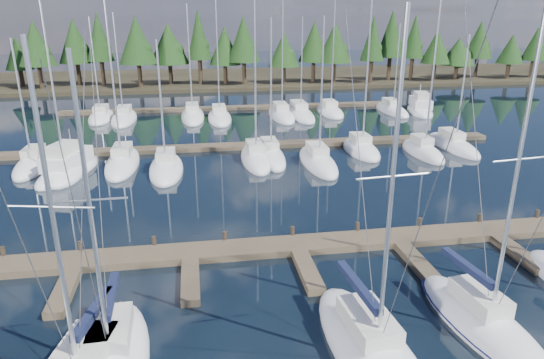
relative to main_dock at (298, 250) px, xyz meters
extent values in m
plane|color=black|center=(0.00, 12.64, -0.20)|extent=(260.00, 260.00, 0.00)
cube|color=#2C2618|center=(0.00, 72.64, 0.10)|extent=(220.00, 30.00, 0.60)
cube|color=brown|center=(0.00, 0.64, 0.00)|extent=(44.00, 2.00, 0.40)
cube|color=brown|center=(-12.00, -2.36, 0.00)|extent=(0.90, 4.00, 0.40)
cube|color=brown|center=(-6.00, -2.36, 0.00)|extent=(0.90, 4.00, 0.40)
cube|color=brown|center=(0.00, -2.36, 0.00)|extent=(0.90, 4.00, 0.40)
cube|color=brown|center=(6.00, -2.36, 0.00)|extent=(0.90, 4.00, 0.40)
cube|color=brown|center=(12.00, -2.36, 0.00)|extent=(0.90, 4.00, 0.40)
cylinder|color=#32271B|center=(-16.00, 1.64, 0.25)|extent=(0.26, 0.26, 0.90)
cylinder|color=#32271B|center=(-12.00, 1.64, 0.25)|extent=(0.26, 0.26, 0.90)
cylinder|color=#32271B|center=(-8.00, 1.64, 0.25)|extent=(0.26, 0.26, 0.90)
cylinder|color=#32271B|center=(-4.00, 1.64, 0.25)|extent=(0.26, 0.26, 0.90)
cylinder|color=#32271B|center=(0.00, 1.64, 0.25)|extent=(0.26, 0.26, 0.90)
cylinder|color=#32271B|center=(4.00, 1.64, 0.25)|extent=(0.26, 0.26, 0.90)
cylinder|color=#32271B|center=(8.00, 1.64, 0.25)|extent=(0.26, 0.26, 0.90)
cylinder|color=#32271B|center=(12.00, 1.64, 0.25)|extent=(0.26, 0.26, 0.90)
cylinder|color=#32271B|center=(16.00, 1.64, 0.25)|extent=(0.26, 0.26, 0.90)
cube|color=brown|center=(0.00, 22.64, 0.00)|extent=(50.00, 1.80, 0.40)
cube|color=brown|center=(0.00, 42.64, 0.00)|extent=(46.00, 1.80, 0.40)
cube|color=beige|center=(-9.71, -8.35, 1.15)|extent=(2.16, 2.75, 0.70)
cylinder|color=silver|center=(-9.87, -9.10, 6.47)|extent=(0.19, 0.19, 11.35)
cylinder|color=silver|center=(-9.52, -7.45, 1.90)|extent=(0.83, 3.32, 0.12)
cube|color=black|center=(-9.52, -7.45, 2.05)|extent=(1.02, 3.22, 0.30)
cylinder|color=silver|center=(-9.87, -9.10, 7.04)|extent=(2.70, 0.65, 0.07)
cylinder|color=#3F3F44|center=(-10.22, -10.71, 6.32)|extent=(0.73, 3.26, 11.66)
cylinder|color=#3F3F44|center=(-9.44, -7.12, 6.32)|extent=(0.90, 4.00, 11.66)
cube|color=beige|center=(-9.00, -7.31, 1.15)|extent=(1.61, 2.51, 0.70)
cylinder|color=silver|center=(-8.98, -8.08, 6.25)|extent=(0.16, 0.16, 10.90)
cylinder|color=silver|center=(-9.03, -6.38, 1.90)|extent=(0.22, 3.40, 0.12)
cube|color=black|center=(-9.03, -6.38, 2.05)|extent=(0.44, 3.25, 0.30)
cylinder|color=silver|center=(-8.98, -8.08, 6.79)|extent=(2.51, 0.14, 0.07)
cylinder|color=#3F3F44|center=(-8.93, -9.73, 6.10)|extent=(0.13, 3.34, 11.21)
cylinder|color=#3F3F44|center=(-9.04, -6.03, 6.10)|extent=(0.15, 4.11, 11.21)
ellipsoid|color=silver|center=(1.06, -8.86, -0.05)|extent=(3.73, 9.51, 1.90)
cube|color=beige|center=(1.02, -8.39, 1.15)|extent=(1.87, 3.10, 0.70)
cylinder|color=silver|center=(1.10, -9.32, 6.89)|extent=(0.17, 0.17, 12.20)
cylinder|color=silver|center=(0.93, -7.28, 1.90)|extent=(0.47, 4.08, 0.12)
cube|color=black|center=(0.93, -7.28, 2.05)|extent=(0.69, 3.92, 0.30)
cylinder|color=silver|center=(1.10, -9.32, 7.50)|extent=(2.64, 0.30, 0.07)
cylinder|color=#3F3F44|center=(1.28, -11.31, 6.74)|extent=(0.38, 4.01, 12.51)
cylinder|color=#3F3F44|center=(0.89, -6.87, 6.74)|extent=(0.46, 4.94, 12.51)
ellipsoid|color=silver|center=(6.36, -7.97, -0.05)|extent=(3.49, 8.39, 1.90)
cube|color=beige|center=(6.31, -7.56, 1.15)|extent=(1.70, 2.75, 0.70)
cylinder|color=silver|center=(6.41, -8.37, 6.94)|extent=(0.18, 0.18, 12.28)
cylinder|color=silver|center=(6.20, -6.59, 1.90)|extent=(0.55, 3.57, 0.12)
cube|color=black|center=(6.20, -6.59, 2.05)|extent=(0.75, 3.44, 0.30)
cylinder|color=silver|center=(6.41, -8.37, 7.55)|extent=(2.28, 0.34, 0.07)
cylinder|color=#3F3F44|center=(6.15, -6.23, 6.79)|extent=(0.55, 4.32, 12.59)
ellipsoid|color=#0D1043|center=(6.36, -7.97, 0.02)|extent=(3.63, 8.72, 0.18)
ellipsoid|color=silver|center=(-19.43, 19.27, -0.05)|extent=(2.60, 8.42, 1.90)
cube|color=beige|center=(-19.43, 19.69, 1.15)|extent=(1.43, 2.69, 0.70)
cylinder|color=silver|center=(-19.43, 18.84, 5.74)|extent=(0.16, 0.16, 9.89)
ellipsoid|color=silver|center=(-16.08, 16.42, -0.05)|extent=(2.77, 7.07, 1.90)
cube|color=beige|center=(-16.08, 16.77, 1.15)|extent=(1.52, 2.26, 0.70)
cylinder|color=silver|center=(-16.08, 16.06, 8.03)|extent=(0.16, 0.16, 14.48)
ellipsoid|color=silver|center=(-11.86, 18.52, -0.05)|extent=(2.76, 9.54, 1.90)
cube|color=beige|center=(-11.86, 19.00, 1.15)|extent=(1.52, 3.05, 0.70)
cylinder|color=silver|center=(-11.86, 18.05, 8.65)|extent=(0.16, 0.16, 15.71)
ellipsoid|color=silver|center=(-7.98, 16.25, -0.05)|extent=(2.82, 8.49, 1.90)
cube|color=beige|center=(-7.98, 16.68, 1.15)|extent=(1.55, 2.72, 0.70)
cylinder|color=silver|center=(-7.98, 15.83, 5.72)|extent=(0.16, 0.16, 9.85)
ellipsoid|color=silver|center=(-0.11, 17.93, -0.05)|extent=(2.52, 8.84, 1.90)
cube|color=beige|center=(-0.11, 18.37, 1.15)|extent=(1.38, 2.83, 0.70)
cylinder|color=silver|center=(-0.11, 17.49, 7.58)|extent=(0.16, 0.16, 13.57)
ellipsoid|color=silver|center=(1.35, 18.55, -0.05)|extent=(2.46, 8.65, 1.90)
cube|color=beige|center=(1.35, 18.99, 1.15)|extent=(1.35, 2.77, 0.70)
cylinder|color=silver|center=(1.35, 18.12, 6.50)|extent=(0.16, 0.16, 11.42)
ellipsoid|color=silver|center=(5.25, 16.14, -0.05)|extent=(2.69, 9.19, 1.90)
cube|color=beige|center=(5.25, 16.60, 1.15)|extent=(1.48, 2.94, 0.70)
cylinder|color=silver|center=(5.25, 15.68, 6.59)|extent=(0.16, 0.16, 11.59)
ellipsoid|color=silver|center=(10.33, 19.27, -0.05)|extent=(2.81, 7.32, 1.90)
cube|color=beige|center=(10.33, 19.64, 1.15)|extent=(1.55, 2.34, 0.70)
cylinder|color=silver|center=(10.33, 18.90, 7.79)|extent=(0.16, 0.16, 13.99)
ellipsoid|color=silver|center=(15.88, 17.64, -0.05)|extent=(2.43, 7.50, 1.90)
cube|color=beige|center=(15.88, 18.01, 1.15)|extent=(1.34, 2.40, 0.70)
cylinder|color=silver|center=(15.88, 17.26, 8.23)|extent=(0.16, 0.16, 14.87)
ellipsoid|color=silver|center=(19.88, 19.31, -0.05)|extent=(2.60, 9.14, 1.90)
cube|color=beige|center=(19.88, 19.76, 1.15)|extent=(1.43, 2.92, 0.70)
cylinder|color=silver|center=(19.88, 18.85, 5.75)|extent=(0.16, 0.16, 9.90)
ellipsoid|color=silver|center=(-16.96, 38.82, -0.05)|extent=(2.89, 8.20, 1.90)
cube|color=beige|center=(-16.96, 39.22, 1.15)|extent=(1.59, 2.62, 0.70)
cylinder|color=silver|center=(-16.96, 38.41, 6.44)|extent=(0.16, 0.16, 11.29)
ellipsoid|color=silver|center=(-14.03, 37.58, -0.05)|extent=(2.92, 9.57, 1.90)
cube|color=beige|center=(-14.03, 38.06, 1.15)|extent=(1.61, 3.06, 0.70)
cylinder|color=silver|center=(-14.03, 37.10, 6.68)|extent=(0.16, 0.16, 11.77)
ellipsoid|color=silver|center=(-5.61, 37.82, -0.05)|extent=(2.89, 10.65, 1.90)
cube|color=beige|center=(-5.61, 38.36, 1.15)|extent=(1.59, 3.41, 0.70)
cylinder|color=silver|center=(-5.61, 37.29, 7.16)|extent=(0.16, 0.16, 12.72)
ellipsoid|color=silver|center=(-2.29, 36.27, -0.05)|extent=(2.88, 9.52, 1.90)
cube|color=beige|center=(-2.29, 36.75, 1.15)|extent=(1.58, 3.05, 0.70)
cylinder|color=silver|center=(-2.29, 35.80, 7.80)|extent=(0.16, 0.16, 14.00)
ellipsoid|color=silver|center=(5.64, 36.61, -0.05)|extent=(2.90, 10.23, 1.90)
cube|color=beige|center=(5.64, 37.12, 1.15)|extent=(1.59, 3.27, 0.70)
cylinder|color=silver|center=(5.64, 36.10, 7.82)|extent=(0.16, 0.16, 14.05)
ellipsoid|color=silver|center=(8.17, 37.15, -0.05)|extent=(2.99, 11.78, 1.90)
cube|color=beige|center=(8.17, 37.74, 1.15)|extent=(1.64, 3.77, 0.70)
cylinder|color=silver|center=(8.17, 36.56, 6.42)|extent=(0.16, 0.16, 11.24)
ellipsoid|color=silver|center=(12.37, 37.68, -0.05)|extent=(2.99, 8.18, 1.90)
cube|color=beige|center=(12.37, 38.09, 1.15)|extent=(1.64, 2.62, 0.70)
cylinder|color=silver|center=(12.37, 37.27, 7.36)|extent=(0.16, 0.16, 13.13)
ellipsoid|color=silver|center=(20.90, 37.38, -0.05)|extent=(2.75, 9.21, 1.90)
cube|color=beige|center=(20.90, 37.84, 1.15)|extent=(1.51, 2.95, 0.70)
cylinder|color=silver|center=(20.90, 36.92, 5.99)|extent=(0.16, 0.16, 10.39)
ellipsoid|color=silver|center=(-16.03, 16.96, -0.10)|extent=(5.38, 9.30, 1.76)
cube|color=silver|center=(-16.03, 16.96, 1.07)|extent=(3.52, 5.28, 1.18)
cube|color=beige|center=(-16.16, 16.54, 2.05)|extent=(2.44, 3.42, 0.88)
cylinder|color=silver|center=(-15.77, 17.81, 2.64)|extent=(0.10, 0.10, 1.57)
ellipsoid|color=silver|center=(24.51, 36.55, -0.10)|extent=(5.12, 9.44, 1.80)
cube|color=silver|center=(24.51, 36.55, 1.09)|extent=(3.40, 5.34, 1.20)
cube|color=beige|center=(24.40, 36.11, 2.09)|extent=(2.37, 3.45, 0.90)
cylinder|color=silver|center=(24.73, 37.42, 2.69)|extent=(0.10, 0.10, 1.60)
cylinder|color=black|center=(-34.31, 66.04, 1.80)|extent=(0.70, 0.70, 2.81)
cone|color=black|center=(-34.31, 66.04, 5.95)|extent=(4.52, 4.52, 5.47)
ellipsoid|color=black|center=(-33.81, 66.04, 4.69)|extent=(2.71, 2.71, 2.71)
cylinder|color=black|center=(-30.32, 62.85, 2.26)|extent=(0.70, 0.70, 3.72)
cone|color=black|center=(-30.32, 62.85, 7.73)|extent=(5.85, 5.85, 7.23)
ellipsoid|color=black|center=(-29.82, 62.85, 6.08)|extent=(3.51, 3.51, 3.51)
cylinder|color=black|center=(-24.87, 65.98, 2.29)|extent=(0.70, 0.70, 3.79)
cone|color=black|center=(-24.87, 65.98, 7.88)|extent=(5.79, 5.79, 7.38)
ellipsoid|color=black|center=(-24.37, 65.98, 6.19)|extent=(3.48, 3.48, 3.48)
cylinder|color=black|center=(-20.71, 65.15, 2.46)|extent=(0.70, 0.70, 4.12)
cone|color=black|center=(-20.71, 65.15, 8.53)|extent=(4.55, 4.55, 8.02)
ellipsoid|color=black|center=(-20.21, 65.15, 6.70)|extent=(2.73, 2.73, 2.73)
cylinder|color=black|center=(-14.12, 61.45, 2.35)|extent=(0.70, 0.70, 3.91)
cone|color=black|center=(-14.12, 61.45, 8.11)|extent=(6.32, 6.32, 7.61)
ellipsoid|color=black|center=(-13.62, 61.45, 6.37)|extent=(3.79, 3.79, 3.79)
cylinder|color=black|center=(-9.16, 65.04, 2.14)|extent=(0.70, 0.70, 3.48)
cone|color=black|center=(-9.16, 65.04, 7.26)|extent=(6.98, 6.98, 6.77)
ellipsoid|color=black|center=(-8.66, 65.04, 5.72)|extent=(4.19, 4.19, 4.19)
cylinder|color=black|center=(-3.96, 63.56, 2.54)|extent=(0.70, 0.70, 4.28)
cone|color=black|center=(-3.96, 63.56, 8.85)|extent=(4.16, 4.16, 8.33)
ellipsoid|color=black|center=(-3.46, 63.56, 6.94)|extent=(2.49, 2.49, 2.49)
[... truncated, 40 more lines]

